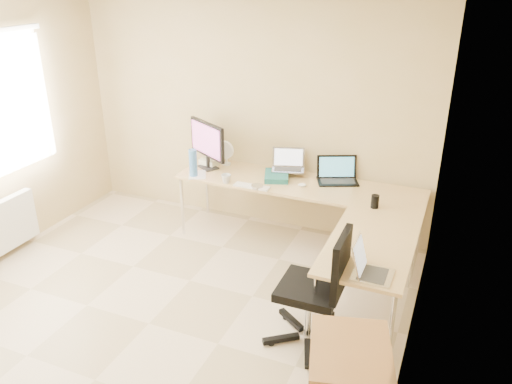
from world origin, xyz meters
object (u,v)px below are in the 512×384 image
at_px(laptop_center, 288,160).
at_px(desk_main, 297,214).
at_px(monitor, 207,145).
at_px(keyboard, 252,186).
at_px(water_bottle, 193,163).
at_px(office_chair, 310,288).
at_px(laptop_return, 374,263).
at_px(mug, 226,179).
at_px(desk_return, 367,280).
at_px(desk_fan, 226,154).
at_px(laptop_black, 338,170).

bearing_deg(laptop_center, desk_main, -60.87).
bearing_deg(monitor, keyboard, 5.06).
xyz_separation_m(water_bottle, office_chair, (1.73, -1.24, -0.38)).
height_order(monitor, keyboard, monitor).
bearing_deg(laptop_return, laptop_center, 37.37).
distance_m(monitor, laptop_center, 0.93).
xyz_separation_m(mug, office_chair, (1.31, -1.20, -0.28)).
bearing_deg(keyboard, desk_return, -26.64).
bearing_deg(desk_fan, laptop_black, 0.23).
relative_size(monitor, laptop_black, 1.50).
height_order(water_bottle, laptop_return, water_bottle).
bearing_deg(mug, desk_fan, 115.51).
bearing_deg(office_chair, laptop_return, 0.90).
height_order(desk_return, keyboard, keyboard).
xyz_separation_m(monitor, keyboard, (0.68, -0.32, -0.26)).
distance_m(laptop_center, laptop_black, 0.56).
bearing_deg(laptop_black, water_bottle, 172.45).
distance_m(laptop_black, desk_fan, 1.33).
distance_m(monitor, laptop_black, 1.49).
height_order(keyboard, laptop_return, laptop_return).
bearing_deg(mug, desk_main, 22.73).
distance_m(desk_return, office_chair, 0.64).
xyz_separation_m(desk_return, office_chair, (-0.37, -0.50, 0.14)).
bearing_deg(desk_main, desk_return, -45.73).
xyz_separation_m(laptop_black, desk_fan, (-1.33, 0.02, 0.00)).
bearing_deg(desk_return, laptop_black, 116.73).
bearing_deg(laptop_return, monitor, 55.36).
bearing_deg(laptop_black, desk_return, -87.28).
relative_size(mug, desk_fan, 0.38).
bearing_deg(monitor, office_chair, -11.56).
xyz_separation_m(keyboard, office_chair, (1.02, -1.20, -0.24)).
bearing_deg(laptop_black, office_chair, -106.38).
xyz_separation_m(monitor, office_chair, (1.70, -1.52, -0.50)).
distance_m(monitor, office_chair, 2.34).
distance_m(water_bottle, desk_fan, 0.49).
relative_size(desk_return, office_chair, 1.26).
distance_m(laptop_center, keyboard, 0.55).
bearing_deg(desk_fan, monitor, -129.16).
xyz_separation_m(desk_main, laptop_return, (1.08, -1.49, 0.48)).
distance_m(monitor, laptop_return, 2.66).
xyz_separation_m(desk_return, keyboard, (-1.39, 0.70, 0.37)).
bearing_deg(desk_return, desk_main, 134.27).
relative_size(laptop_black, desk_fan, 1.57).
relative_size(desk_fan, office_chair, 0.26).
bearing_deg(monitor, desk_main, 29.05).
relative_size(desk_return, desk_fan, 4.80).
bearing_deg(water_bottle, monitor, 83.83).
bearing_deg(water_bottle, laptop_black, 16.47).
height_order(monitor, mug, monitor).
relative_size(keyboard, water_bottle, 1.26).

